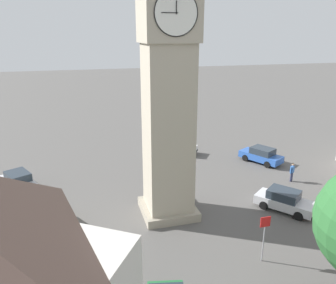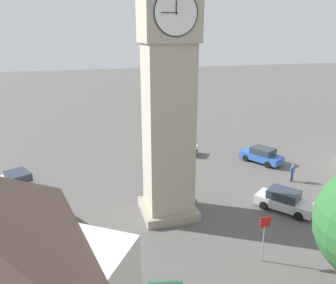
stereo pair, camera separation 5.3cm
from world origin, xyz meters
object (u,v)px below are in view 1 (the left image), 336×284
road_sign (264,231)px  car_blue_kerb (37,221)px  pedestrian (292,170)px  car_black_far (285,200)px  clock_tower (168,30)px  car_red_corner (177,146)px  car_silver_kerb (19,182)px  car_green_alley (261,155)px

road_sign → car_blue_kerb: bearing=-27.6°
road_sign → pedestrian: bearing=-132.2°
car_blue_kerb → car_black_far: bearing=173.9°
clock_tower → road_sign: size_ratio=7.59×
pedestrian → road_sign: bearing=47.8°
car_black_far → car_red_corner: bearing=-73.5°
car_red_corner → road_sign: 18.29m
car_silver_kerb → road_sign: bearing=137.4°
car_silver_kerb → pedestrian: size_ratio=2.63×
car_silver_kerb → pedestrian: pedestrian is taller
car_green_alley → road_sign: 15.65m
clock_tower → car_blue_kerb: 14.58m
car_red_corner → pedestrian: bearing=128.5°
car_blue_kerb → car_silver_kerb: 6.98m
car_red_corner → car_green_alley: same height
car_green_alley → pedestrian: size_ratio=2.62×
car_blue_kerb → car_black_far: size_ratio=1.02×
car_black_far → pedestrian: 5.41m
car_blue_kerb → road_sign: 14.08m
pedestrian → car_red_corner: bearing=-51.5°
car_blue_kerb → pedestrian: (-20.43, -2.33, 0.25)m
car_silver_kerb → car_red_corner: (-14.86, -5.04, 0.00)m
clock_tower → car_silver_kerb: bearing=-31.9°
car_blue_kerb → clock_tower: bearing=-179.6°
clock_tower → car_black_far: size_ratio=4.94×
car_blue_kerb → car_silver_kerb: (1.93, -6.71, 0.00)m
car_black_far → car_green_alley: (-3.26, -8.86, 0.00)m
car_green_alley → car_black_far: bearing=69.8°
car_blue_kerb → pedestrian: bearing=-173.5°
clock_tower → car_blue_kerb: (8.76, 0.06, -11.65)m
car_blue_kerb → road_sign: road_sign is taller
car_blue_kerb → road_sign: (-12.44, 6.49, 1.14)m
car_blue_kerb → car_black_far: 17.06m
car_black_far → car_silver_kerb: bearing=-24.3°
car_silver_kerb → pedestrian: bearing=168.9°
car_silver_kerb → car_red_corner: same height
clock_tower → car_blue_kerb: size_ratio=4.82×
car_silver_kerb → car_green_alley: size_ratio=1.00×
car_silver_kerb → car_red_corner: bearing=-161.3°
car_blue_kerb → pedestrian: size_ratio=2.61×
car_blue_kerb → car_silver_kerb: bearing=-74.0°
pedestrian → road_sign: road_sign is taller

